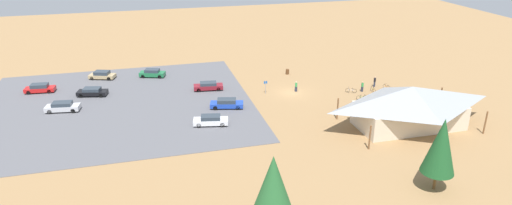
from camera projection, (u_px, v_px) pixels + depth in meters
The scene contains 26 objects.
ground at pixel (292, 92), 70.70m from camera, with size 160.00×160.00×0.00m, color #937047.
parking_lot_asphalt at pixel (117, 105), 65.85m from camera, with size 39.26×35.81×0.05m, color #56565B.
bike_pavilion at pixel (410, 104), 57.82m from camera, with size 16.73×9.48×5.60m.
trash_bin at pixel (287, 72), 79.13m from camera, with size 0.60×0.60×0.90m, color brown.
lot_sign at pixel (266, 85), 69.68m from camera, with size 0.56×0.08×2.20m.
pine_east at pixel (441, 146), 43.27m from camera, with size 3.31×3.31×7.83m.
pine_west at pixel (273, 184), 36.38m from camera, with size 3.46×3.46×7.85m.
bicycle_white_lone_west at pixel (351, 91), 70.51m from camera, with size 1.54×0.93×0.85m.
bicycle_blue_yard_right at pixel (391, 98), 67.60m from camera, with size 1.10×1.43×0.87m.
bicycle_teal_back_row at pixel (376, 96), 68.08m from camera, with size 0.52×1.75×0.90m.
bicycle_orange_yard_front at pixel (387, 87), 71.77m from camera, with size 0.53×1.72×0.88m.
bicycle_yellow_by_bin at pixel (373, 90), 70.70m from camera, with size 0.48×1.72×0.88m.
bicycle_green_near_porch at pixel (362, 97), 67.79m from camera, with size 1.74×0.48×0.79m.
bicycle_black_mid_cluster at pixel (385, 93), 69.41m from camera, with size 1.05×1.34×0.84m.
bicycle_silver_near_sign at pixel (393, 91), 70.33m from camera, with size 1.77×0.48×0.80m.
car_blue_back_corner at pixel (227, 103), 64.45m from camera, with size 5.06×2.88×1.38m.
car_green_by_curb at pixel (152, 73), 77.44m from camera, with size 4.65×3.00×1.41m.
car_black_mid_lot at pixel (92, 92), 69.05m from camera, with size 4.80×2.84×1.27m.
car_tan_aisle_side at pixel (102, 75), 76.55m from camera, with size 4.72×3.21×1.38m.
car_white_front_row at pixel (211, 120), 58.98m from camera, with size 4.83×2.60×1.36m.
car_red_near_entry at pixel (40, 88), 70.41m from camera, with size 4.64×2.16×1.40m.
car_maroon_end_stall at pixel (208, 86), 71.41m from camera, with size 4.83×2.31×1.32m.
car_silver_inner_stall at pixel (63, 107), 63.29m from camera, with size 4.89×2.48×1.40m.
visitor_near_lot at pixel (296, 86), 70.81m from camera, with size 0.39×0.40×1.71m.
visitor_by_pavilion at pixel (362, 86), 70.79m from camera, with size 0.39×0.36×1.70m.
visitor_at_bikes at pixel (375, 81), 72.88m from camera, with size 0.39×0.40×1.74m.
Camera 1 is at (22.60, 62.39, 25.11)m, focal length 31.13 mm.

